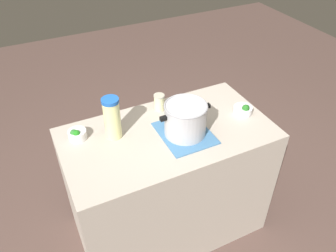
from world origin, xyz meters
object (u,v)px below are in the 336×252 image
(broccoli_bowl_front, at_px, (77,134))
(broccoli_bowl_center, at_px, (243,110))
(lemonade_pitcher, at_px, (112,118))
(cooking_pot, at_px, (185,119))
(mason_jar, at_px, (159,102))

(broccoli_bowl_front, relative_size, broccoli_bowl_center, 0.90)
(lemonade_pitcher, bearing_deg, broccoli_bowl_center, 170.11)
(cooking_pot, distance_m, broccoli_bowl_center, 0.45)
(mason_jar, distance_m, broccoli_bowl_center, 0.56)
(lemonade_pitcher, bearing_deg, mason_jar, -159.11)
(cooking_pot, height_order, mason_jar, cooking_pot)
(cooking_pot, xyz_separation_m, broccoli_bowl_front, (0.60, -0.24, -0.08))
(cooking_pot, relative_size, broccoli_bowl_center, 2.65)
(cooking_pot, relative_size, broccoli_bowl_front, 2.95)
(broccoli_bowl_front, bearing_deg, broccoli_bowl_center, 168.15)
(broccoli_bowl_front, height_order, broccoli_bowl_center, broccoli_bowl_center)
(mason_jar, distance_m, broccoli_bowl_front, 0.57)
(lemonade_pitcher, relative_size, broccoli_bowl_center, 2.17)
(cooking_pot, bearing_deg, broccoli_bowl_front, -21.71)
(cooking_pot, relative_size, lemonade_pitcher, 1.22)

